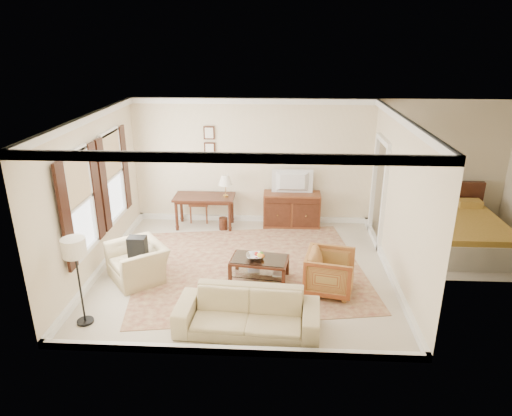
# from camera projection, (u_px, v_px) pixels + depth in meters

# --- Properties ---
(room_shell) EXTENTS (5.51, 5.01, 2.91)m
(room_shell) POSITION_uv_depth(u_px,v_px,m) (243.00, 142.00, 7.81)
(room_shell) COLOR beige
(room_shell) RESTS_ON ground
(annex_bedroom) EXTENTS (3.00, 2.70, 2.90)m
(annex_bedroom) POSITION_uv_depth(u_px,v_px,m) (465.00, 234.00, 9.41)
(annex_bedroom) COLOR beige
(annex_bedroom) RESTS_ON ground
(window_front) EXTENTS (0.12, 1.56, 1.80)m
(window_front) POSITION_uv_depth(u_px,v_px,m) (80.00, 204.00, 7.62)
(window_front) COLOR #CCB284
(window_front) RESTS_ON room_shell
(window_rear) EXTENTS (0.12, 1.56, 1.80)m
(window_rear) POSITION_uv_depth(u_px,v_px,m) (113.00, 176.00, 9.11)
(window_rear) COLOR #CCB284
(window_rear) RESTS_ON room_shell
(doorway) EXTENTS (0.10, 1.12, 2.25)m
(doorway) POSITION_uv_depth(u_px,v_px,m) (378.00, 193.00, 9.57)
(doorway) COLOR white
(doorway) RESTS_ON room_shell
(rug) EXTENTS (4.74, 4.24, 0.01)m
(rug) POSITION_uv_depth(u_px,v_px,m) (250.00, 268.00, 8.75)
(rug) COLOR maroon
(rug) RESTS_ON room_shell
(writing_desk) EXTENTS (1.37, 0.69, 0.75)m
(writing_desk) POSITION_uv_depth(u_px,v_px,m) (204.00, 201.00, 10.44)
(writing_desk) COLOR #431F13
(writing_desk) RESTS_ON room_shell
(desk_chair) EXTENTS (0.50, 0.50, 1.05)m
(desk_chair) POSITION_uv_depth(u_px,v_px,m) (199.00, 200.00, 10.81)
(desk_chair) COLOR brown
(desk_chair) RESTS_ON room_shell
(desk_lamp) EXTENTS (0.32, 0.32, 0.50)m
(desk_lamp) POSITION_uv_depth(u_px,v_px,m) (226.00, 186.00, 10.28)
(desk_lamp) COLOR silver
(desk_lamp) RESTS_ON writing_desk
(framed_prints) EXTENTS (0.25, 0.04, 0.68)m
(framed_prints) POSITION_uv_depth(u_px,v_px,m) (209.00, 141.00, 10.35)
(framed_prints) COLOR #431F13
(framed_prints) RESTS_ON room_shell
(sideboard) EXTENTS (1.30, 0.50, 0.80)m
(sideboard) POSITION_uv_depth(u_px,v_px,m) (292.00, 209.00, 10.57)
(sideboard) COLOR brown
(sideboard) RESTS_ON room_shell
(tv) EXTENTS (0.89, 0.51, 0.12)m
(tv) POSITION_uv_depth(u_px,v_px,m) (293.00, 175.00, 10.25)
(tv) COLOR black
(tv) RESTS_ON sideboard
(coffee_table) EXTENTS (1.09, 0.73, 0.43)m
(coffee_table) POSITION_uv_depth(u_px,v_px,m) (259.00, 263.00, 8.23)
(coffee_table) COLOR #431F13
(coffee_table) RESTS_ON room_shell
(fruit_bowl) EXTENTS (0.42, 0.42, 0.10)m
(fruit_bowl) POSITION_uv_depth(u_px,v_px,m) (255.00, 256.00, 8.17)
(fruit_bowl) COLOR silver
(fruit_bowl) RESTS_ON coffee_table
(book_a) EXTENTS (0.28, 0.07, 0.38)m
(book_a) POSITION_uv_depth(u_px,v_px,m) (248.00, 269.00, 8.36)
(book_a) COLOR brown
(book_a) RESTS_ON coffee_table
(book_b) EXTENTS (0.28, 0.06, 0.38)m
(book_b) POSITION_uv_depth(u_px,v_px,m) (273.00, 272.00, 8.26)
(book_b) COLOR brown
(book_b) RESTS_ON coffee_table
(striped_armchair) EXTENTS (0.89, 0.93, 0.82)m
(striped_armchair) POSITION_uv_depth(u_px,v_px,m) (330.00, 270.00, 7.82)
(striped_armchair) COLOR brown
(striped_armchair) RESTS_ON room_shell
(club_armchair) EXTENTS (1.15, 1.21, 0.89)m
(club_armchair) POSITION_uv_depth(u_px,v_px,m) (137.00, 256.00, 8.23)
(club_armchair) COLOR tan
(club_armchair) RESTS_ON room_shell
(backpack) EXTENTS (0.34, 0.38, 0.40)m
(backpack) POSITION_uv_depth(u_px,v_px,m) (137.00, 245.00, 8.12)
(backpack) COLOR black
(backpack) RESTS_ON club_armchair
(sofa) EXTENTS (2.17, 0.77, 0.83)m
(sofa) POSITION_uv_depth(u_px,v_px,m) (247.00, 307.00, 6.76)
(sofa) COLOR tan
(sofa) RESTS_ON room_shell
(floor_lamp) EXTENTS (0.35, 0.35, 1.43)m
(floor_lamp) POSITION_uv_depth(u_px,v_px,m) (75.00, 254.00, 6.68)
(floor_lamp) COLOR black
(floor_lamp) RESTS_ON room_shell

